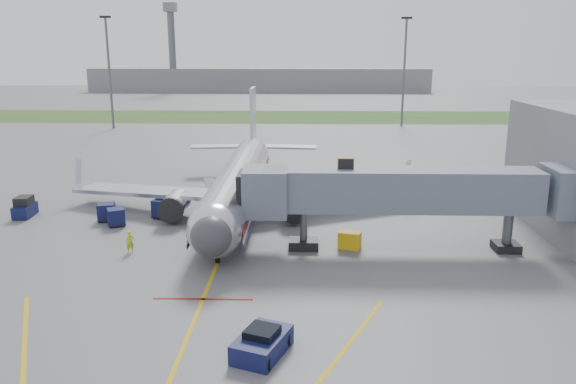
{
  "coord_description": "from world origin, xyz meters",
  "views": [
    {
      "loc": [
        5.96,
        -34.7,
        14.45
      ],
      "look_at": [
        4.71,
        9.55,
        3.2
      ],
      "focal_mm": 35.0,
      "sensor_mm": 36.0,
      "label": 1
    }
  ],
  "objects_px": {
    "baggage_tug": "(25,208)",
    "ramp_worker": "(130,242)",
    "belt_loader": "(213,202)",
    "pushback_tug": "(262,343)",
    "airliner": "(239,182)"
  },
  "relations": [
    {
      "from": "airliner",
      "to": "pushback_tug",
      "type": "bearing_deg",
      "value": -81.04
    },
    {
      "from": "belt_loader",
      "to": "ramp_worker",
      "type": "distance_m",
      "value": 12.96
    },
    {
      "from": "airliner",
      "to": "baggage_tug",
      "type": "bearing_deg",
      "value": -172.02
    },
    {
      "from": "baggage_tug",
      "to": "belt_loader",
      "type": "xyz_separation_m",
      "value": [
        16.33,
        3.44,
        -0.25
      ]
    },
    {
      "from": "ramp_worker",
      "to": "belt_loader",
      "type": "bearing_deg",
      "value": 41.88
    },
    {
      "from": "pushback_tug",
      "to": "ramp_worker",
      "type": "bearing_deg",
      "value": 127.64
    },
    {
      "from": "baggage_tug",
      "to": "belt_loader",
      "type": "relative_size",
      "value": 0.56
    },
    {
      "from": "belt_loader",
      "to": "ramp_worker",
      "type": "bearing_deg",
      "value": -108.81
    },
    {
      "from": "belt_loader",
      "to": "ramp_worker",
      "type": "height_order",
      "value": "belt_loader"
    },
    {
      "from": "pushback_tug",
      "to": "belt_loader",
      "type": "distance_m",
      "value": 26.93
    },
    {
      "from": "pushback_tug",
      "to": "belt_loader",
      "type": "xyz_separation_m",
      "value": [
        -6.51,
        26.13,
        -0.01
      ]
    },
    {
      "from": "belt_loader",
      "to": "ramp_worker",
      "type": "relative_size",
      "value": 2.97
    },
    {
      "from": "belt_loader",
      "to": "airliner",
      "type": "bearing_deg",
      "value": -17.54
    },
    {
      "from": "baggage_tug",
      "to": "ramp_worker",
      "type": "xyz_separation_m",
      "value": [
        12.15,
        -8.83,
        -0.0
      ]
    },
    {
      "from": "baggage_tug",
      "to": "ramp_worker",
      "type": "relative_size",
      "value": 1.67
    }
  ]
}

